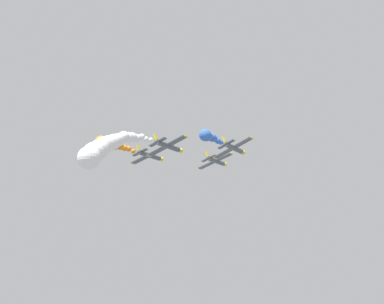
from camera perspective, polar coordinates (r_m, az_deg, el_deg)
name	(u,v)px	position (r m, az deg, el deg)	size (l,w,h in m)	color
airplane_lead	(216,161)	(118.86, 2.87, -1.08)	(9.12, 10.35, 3.57)	#474C56
airplane_left_inner	(150,155)	(112.96, -5.01, -0.41)	(9.13, 10.35, 3.55)	#474C56
smoke_trail_left_inner	(110,144)	(99.88, -9.64, 0.92)	(2.42, 13.95, 2.45)	orange
airplane_right_inner	(234,148)	(103.79, 4.97, 0.48)	(8.92, 10.35, 4.13)	#474C56
smoke_trail_right_inner	(209,137)	(89.27, 2.02, 1.81)	(3.57, 13.17, 2.79)	blue
airplane_left_outer	(168,146)	(99.44, -2.83, 0.72)	(9.04, 10.35, 3.79)	#474C56
smoke_trail_left_outer	(105,147)	(77.43, -10.21, 0.54)	(5.80, 24.81, 9.68)	white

